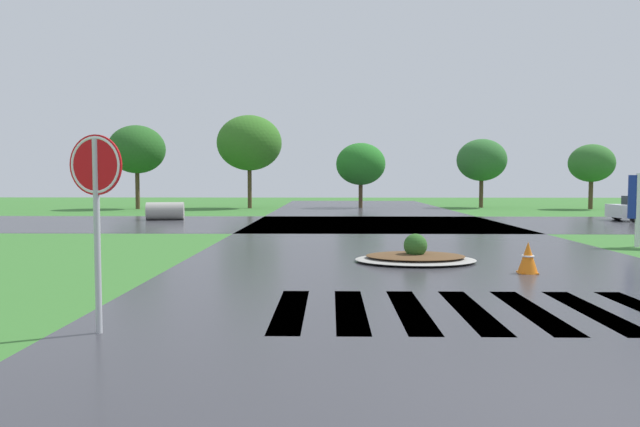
{
  "coord_description": "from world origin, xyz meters",
  "views": [
    {
      "loc": [
        -2.1,
        -4.45,
        1.96
      ],
      "look_at": [
        -2.42,
        13.24,
        0.94
      ],
      "focal_mm": 32.89,
      "sensor_mm": 36.0,
      "label": 1
    }
  ],
  "objects_px": {
    "stop_sign": "(96,186)",
    "median_island": "(415,257)",
    "traffic_cone": "(528,258)",
    "drainage_pipe_stack": "(165,211)"
  },
  "relations": [
    {
      "from": "stop_sign",
      "to": "median_island",
      "type": "relative_size",
      "value": 0.88
    },
    {
      "from": "stop_sign",
      "to": "traffic_cone",
      "type": "bearing_deg",
      "value": 50.09
    },
    {
      "from": "stop_sign",
      "to": "median_island",
      "type": "bearing_deg",
      "value": 68.12
    },
    {
      "from": "stop_sign",
      "to": "drainage_pipe_stack",
      "type": "bearing_deg",
      "value": 118.93
    },
    {
      "from": "median_island",
      "to": "drainage_pipe_stack",
      "type": "height_order",
      "value": "drainage_pipe_stack"
    },
    {
      "from": "stop_sign",
      "to": "median_island",
      "type": "height_order",
      "value": "stop_sign"
    },
    {
      "from": "drainage_pipe_stack",
      "to": "traffic_cone",
      "type": "bearing_deg",
      "value": -52.85
    },
    {
      "from": "drainage_pipe_stack",
      "to": "traffic_cone",
      "type": "distance_m",
      "value": 20.19
    },
    {
      "from": "drainage_pipe_stack",
      "to": "traffic_cone",
      "type": "height_order",
      "value": "drainage_pipe_stack"
    },
    {
      "from": "stop_sign",
      "to": "traffic_cone",
      "type": "distance_m",
      "value": 8.76
    }
  ]
}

